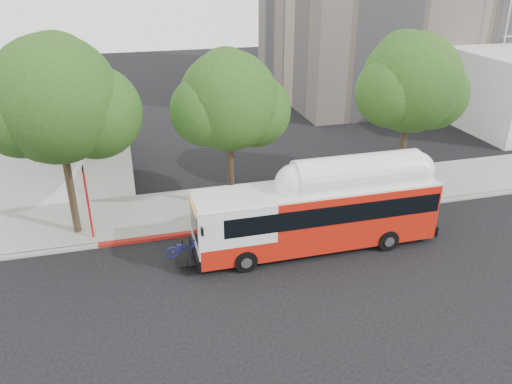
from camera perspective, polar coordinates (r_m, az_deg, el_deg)
ground at (r=22.66m, az=3.01°, el=-8.48°), size 120.00×120.00×0.00m
sidewalk at (r=28.04m, az=-1.04°, el=-1.25°), size 60.00×5.00×0.15m
curb_strip at (r=25.81m, az=0.37°, el=-3.72°), size 60.00×0.30×0.15m
red_curb_segment at (r=25.28m, az=-6.23°, el=-4.54°), size 10.00×0.32×0.16m
street_tree_left at (r=24.32m, az=-20.76°, el=9.41°), size 6.67×5.80×9.74m
street_tree_mid at (r=25.44m, az=-2.22°, el=10.01°), size 5.75×5.00×8.62m
street_tree_right at (r=29.03m, az=17.96°, el=11.45°), size 6.21×5.40×9.18m
transit_bus at (r=23.42m, az=7.10°, el=-2.66°), size 12.23×2.64×3.61m
signal_pole at (r=25.00m, az=-18.64°, el=-1.22°), size 0.11×0.37×3.87m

